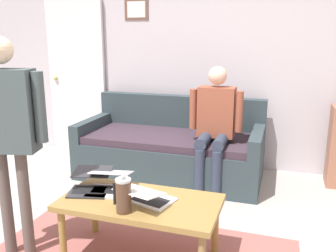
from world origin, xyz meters
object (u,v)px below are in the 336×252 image
(interior_door, at_px, (77,78))
(person_seated, at_px, (215,121))
(laptop_right, at_px, (90,184))
(french_press, at_px, (123,195))
(coffee_table, at_px, (140,207))
(laptop_center, at_px, (148,197))
(laptop_left, at_px, (110,185))
(person_standing, at_px, (7,121))
(couch, at_px, (171,150))

(interior_door, height_order, person_seated, interior_door)
(laptop_right, bearing_deg, person_seated, -116.00)
(interior_door, distance_m, french_press, 2.93)
(french_press, bearing_deg, coffee_table, -99.81)
(coffee_table, xyz_separation_m, french_press, (0.03, 0.19, 0.17))
(laptop_center, distance_m, laptop_right, 0.49)
(laptop_right, bearing_deg, coffee_table, 174.19)
(interior_door, bearing_deg, coffee_table, 129.87)
(french_press, bearing_deg, laptop_left, -48.87)
(interior_door, bearing_deg, laptop_center, 130.54)
(laptop_center, bearing_deg, laptop_right, -8.70)
(laptop_left, bearing_deg, person_standing, 25.93)
(interior_door, height_order, coffee_table, interior_door)
(interior_door, distance_m, couch, 1.72)
(interior_door, height_order, laptop_center, interior_door)
(laptop_center, height_order, person_standing, person_standing)
(laptop_left, relative_size, person_seated, 0.29)
(interior_door, relative_size, french_press, 7.97)
(laptop_right, distance_m, person_seated, 1.54)
(couch, bearing_deg, laptop_left, 90.43)
(couch, height_order, coffee_table, couch)
(interior_door, xyz_separation_m, person_standing, (-0.89, 2.33, -0.02))
(laptop_center, height_order, person_seated, person_seated)
(french_press, bearing_deg, person_standing, 1.39)
(interior_door, height_order, person_standing, interior_door)
(laptop_left, distance_m, laptop_center, 0.36)
(interior_door, height_order, french_press, interior_door)
(interior_door, relative_size, couch, 1.00)
(person_standing, bearing_deg, couch, -107.81)
(interior_door, xyz_separation_m, laptop_center, (-1.84, 2.15, -0.52))
(person_standing, bearing_deg, french_press, -178.61)
(coffee_table, relative_size, person_standing, 0.71)
(interior_door, bearing_deg, person_standing, 110.89)
(couch, bearing_deg, interior_door, -18.00)
(person_seated, bearing_deg, laptop_left, 68.42)
(couch, bearing_deg, french_press, 97.81)
(interior_door, relative_size, laptop_left, 5.54)
(french_press, distance_m, person_standing, 0.95)
(laptop_center, xyz_separation_m, person_seated, (-0.18, -1.44, 0.22))
(french_press, bearing_deg, couch, -82.19)
(coffee_table, xyz_separation_m, person_standing, (0.88, 0.22, 0.60))
(interior_door, xyz_separation_m, person_seated, (-2.02, 0.71, -0.30))
(laptop_center, relative_size, laptop_right, 1.06)
(couch, distance_m, coffee_table, 1.66)
(laptop_left, distance_m, person_standing, 0.84)
(laptop_left, distance_m, person_seated, 1.45)
(coffee_table, distance_m, person_standing, 1.09)
(laptop_center, relative_size, person_seated, 0.33)
(laptop_center, relative_size, french_press, 1.65)
(coffee_table, distance_m, laptop_left, 0.30)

